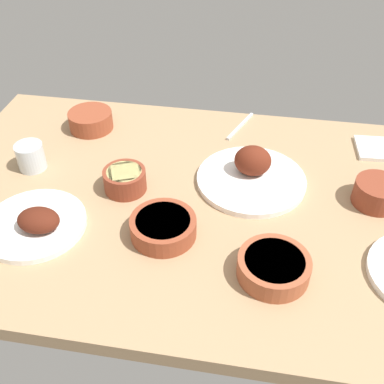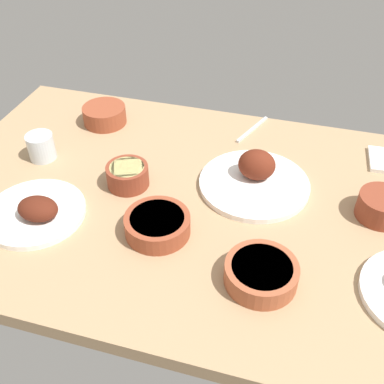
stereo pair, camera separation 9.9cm
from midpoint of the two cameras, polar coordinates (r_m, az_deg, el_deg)
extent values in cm
cube|color=tan|center=(121.59, -2.33, -1.52)|extent=(140.00, 90.00, 4.00)
cylinder|color=white|center=(125.14, 5.06, 1.43)|extent=(29.41, 29.41, 1.60)
ellipsoid|color=#602314|center=(124.32, 5.24, 3.79)|extent=(9.95, 8.30, 8.26)
cylinder|color=white|center=(119.73, -21.10, -3.83)|extent=(24.84, 24.84, 1.60)
ellipsoid|color=#511E11|center=(115.56, -20.76, -3.36)|extent=(10.09, 7.64, 5.33)
cylinder|color=brown|center=(124.11, 19.75, -0.19)|extent=(11.78, 11.78, 6.27)
cylinder|color=#4C192D|center=(122.52, 20.02, 0.74)|extent=(9.66, 9.66, 1.00)
cylinder|color=brown|center=(123.20, -10.56, 1.37)|extent=(11.20, 11.20, 5.91)
cylinder|color=#DBCC7A|center=(121.70, -10.69, 2.27)|extent=(9.19, 9.19, 1.00)
cylinder|color=brown|center=(109.37, -6.17, -4.43)|extent=(15.68, 15.68, 4.84)
cylinder|color=white|center=(108.03, -6.24, -3.71)|extent=(12.86, 12.86, 1.00)
cylinder|color=#A35133|center=(101.18, 7.25, -9.30)|extent=(15.78, 15.78, 4.86)
cylinder|color=#9E3314|center=(99.73, 7.34, -8.58)|extent=(12.94, 12.94, 1.00)
cylinder|color=brown|center=(150.35, -14.25, 8.51)|extent=(13.54, 13.54, 5.64)
cylinder|color=brown|center=(149.19, -14.40, 9.26)|extent=(11.10, 11.10, 1.00)
cylinder|color=silver|center=(137.41, -21.24, 4.03)|extent=(7.65, 7.65, 7.54)
cube|color=silver|center=(147.84, 4.05, 8.04)|extent=(7.14, 16.43, 0.80)
camera|label=1|loc=(0.05, -92.39, -2.01)|focal=43.28mm
camera|label=2|loc=(0.05, 87.61, 2.01)|focal=43.28mm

